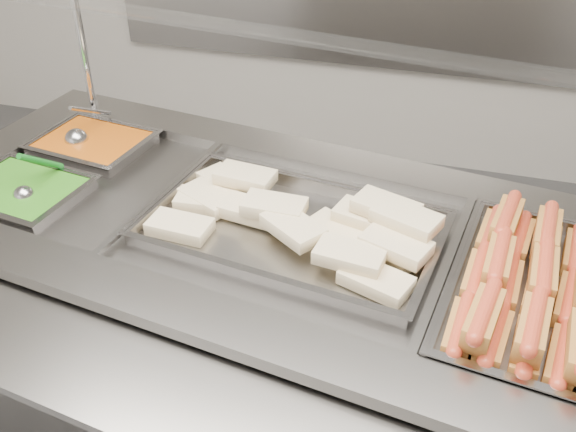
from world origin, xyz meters
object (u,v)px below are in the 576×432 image
(steam_counter, at_px, (272,350))
(serving_spoon, at_px, (27,190))
(pan_hotdogs, at_px, (534,304))
(ladle, at_px, (78,138))
(pan_wraps, at_px, (292,234))
(sneeze_guard, at_px, (307,43))

(steam_counter, height_order, serving_spoon, serving_spoon)
(pan_hotdogs, xyz_separation_m, ladle, (-1.40, 0.35, 0.05))
(pan_hotdogs, xyz_separation_m, serving_spoon, (-1.37, 0.03, 0.06))
(steam_counter, height_order, pan_wraps, pan_wraps)
(pan_wraps, bearing_deg, ladle, 161.83)
(pan_hotdogs, bearing_deg, ladle, 166.08)
(steam_counter, bearing_deg, ladle, 160.98)
(ladle, height_order, serving_spoon, serving_spoon)
(serving_spoon, bearing_deg, pan_hotdogs, -1.33)
(serving_spoon, bearing_deg, steam_counter, 5.47)
(steam_counter, bearing_deg, serving_spoon, -174.53)
(steam_counter, height_order, ladle, ladle)
(ladle, xyz_separation_m, serving_spoon, (0.03, -0.32, 0.00))
(pan_hotdogs, relative_size, pan_wraps, 0.81)
(sneeze_guard, xyz_separation_m, serving_spoon, (-0.73, -0.30, -0.39))
(pan_hotdogs, distance_m, ladle, 1.45)
(sneeze_guard, distance_m, pan_wraps, 0.50)
(pan_hotdogs, bearing_deg, pan_wraps, 171.78)
(sneeze_guard, bearing_deg, pan_hotdogs, -27.50)
(pan_wraps, height_order, serving_spoon, serving_spoon)
(sneeze_guard, height_order, ladle, sneeze_guard)
(pan_hotdogs, distance_m, pan_wraps, 0.62)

